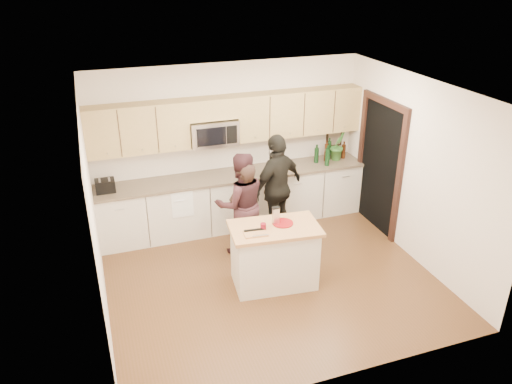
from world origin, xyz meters
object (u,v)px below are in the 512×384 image
object	(u,v)px
toaster	(105,186)
woman_center	(241,204)
woman_right	(277,187)
island	(274,255)
woman_left	(245,210)

from	to	relation	value
toaster	woman_center	bearing A→B (deg)	-24.07
toaster	woman_right	world-z (taller)	woman_right
woman_center	island	bearing A→B (deg)	101.59
island	woman_right	distance (m)	1.39
woman_center	woman_left	bearing A→B (deg)	111.89
island	woman_right	size ratio (longest dim) A/B	0.72
toaster	woman_left	distance (m)	2.16
toaster	woman_center	distance (m)	2.07
island	toaster	size ratio (longest dim) A/B	4.39
toaster	woman_center	world-z (taller)	woman_center
woman_left	woman_center	bearing A→B (deg)	-85.82
toaster	woman_left	size ratio (longest dim) A/B	0.19
toaster	woman_right	xyz separation A→B (m)	(2.57, -0.58, -0.16)
island	woman_center	xyz separation A→B (m)	(-0.17, 0.96, 0.36)
island	toaster	distance (m)	2.80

